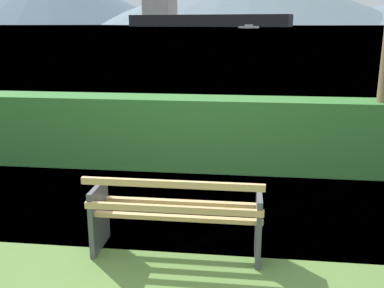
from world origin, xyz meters
The scene contains 6 objects.
ground_plane centered at (0.00, 0.00, 0.00)m, with size 1400.00×1400.00×0.00m, color #567A38.
water_surface centered at (0.00, 309.96, 0.00)m, with size 620.00×620.00×0.00m, color #7A99A8.
park_bench centered at (0.00, -0.06, 0.43)m, with size 1.69×0.58×0.87m.
hedge_row centered at (0.00, 2.76, 0.57)m, with size 10.58×0.65×1.13m, color #387A33.
cargo_ship_large centered at (-29.70, 261.06, 5.69)m, with size 94.05×37.40×20.36m.
fishing_boat_near centered at (0.54, 190.34, 0.57)m, with size 8.47×4.29×1.58m.
Camera 1 is at (0.65, -4.11, 2.25)m, focal length 42.19 mm.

